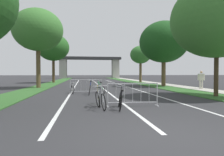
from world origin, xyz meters
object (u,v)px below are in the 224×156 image
tree_left_cypress_far (53,48)px  bicycle_white_2 (72,89)px  tree_right_oak_near (141,55)px  bicycle_yellow_5 (99,98)px  crowd_barrier_nearest (133,95)px  tree_right_maple_mid (217,19)px  bicycle_black_4 (120,100)px  bicycle_silver_0 (100,99)px  crowd_barrier_second (86,87)px  tree_left_pine_near (38,30)px  bicycle_green_3 (101,88)px  bicycle_blue_1 (90,89)px  pedestrian_strolling (201,78)px  tree_right_oak_mid (164,42)px

tree_left_cypress_far → bicycle_white_2: (3.75, -16.80, -5.08)m
tree_right_oak_near → bicycle_yellow_5: tree_right_oak_near is taller
tree_left_cypress_far → bicycle_yellow_5: (5.26, -22.47, -5.07)m
crowd_barrier_nearest → bicycle_yellow_5: crowd_barrier_nearest is taller
tree_right_maple_mid → bicycle_black_4: bearing=-153.9°
tree_right_oak_near → bicycle_silver_0: size_ratio=3.43×
tree_left_cypress_far → bicycle_silver_0: bearing=-77.3°
crowd_barrier_second → tree_right_maple_mid: bearing=-20.9°
tree_right_oak_near → crowd_barrier_nearest: tree_right_oak_near is taller
tree_left_pine_near → bicycle_silver_0: bearing=-67.4°
tree_left_cypress_far → crowd_barrier_second: bearing=-74.5°
bicycle_white_2 → bicycle_green_3: size_ratio=1.00×
tree_left_pine_near → crowd_barrier_second: tree_left_pine_near is taller
tree_left_cypress_far → bicycle_black_4: bearing=-75.6°
crowd_barrier_nearest → bicycle_green_3: 6.25m
tree_right_maple_mid → bicycle_yellow_5: size_ratio=4.29×
tree_left_pine_near → bicycle_white_2: bearing=-57.8°
crowd_barrier_nearest → bicycle_blue_1: crowd_barrier_nearest is taller
bicycle_white_2 → bicycle_black_4: bearing=99.5°
bicycle_white_2 → tree_right_oak_near: bearing=-131.6°
bicycle_blue_1 → bicycle_green_3: size_ratio=1.04×
tree_right_maple_mid → crowd_barrier_second: bearing=159.1°
bicycle_black_4 → bicycle_silver_0: bearing=174.3°
tree_right_maple_mid → bicycle_green_3: tree_right_maple_mid is taller
crowd_barrier_nearest → bicycle_green_3: crowd_barrier_nearest is taller
tree_left_pine_near → bicycle_blue_1: 9.80m
bicycle_silver_0 → bicycle_green_3: (0.62, 6.54, -0.04)m
tree_left_cypress_far → pedestrian_strolling: 21.75m
bicycle_white_2 → bicycle_green_3: 2.12m
bicycle_blue_1 → pedestrian_strolling: (10.09, 2.66, 0.65)m
tree_left_pine_near → bicycle_yellow_5: (5.12, -11.40, -5.37)m
bicycle_green_3 → bicycle_white_2: bearing=168.6°
pedestrian_strolling → bicycle_white_2: bearing=25.8°
bicycle_black_4 → bicycle_yellow_5: bicycle_black_4 is taller
tree_left_pine_near → bicycle_silver_0: size_ratio=4.62×
tree_right_oak_mid → crowd_barrier_nearest: size_ratio=3.15×
tree_right_oak_mid → crowd_barrier_nearest: bearing=-118.1°
tree_left_pine_near → bicycle_black_4: size_ratio=4.71×
tree_right_oak_near → bicycle_black_4: size_ratio=3.50×
bicycle_blue_1 → bicycle_white_2: bicycle_blue_1 is taller
pedestrian_strolling → bicycle_green_3: bearing=27.7°
tree_left_cypress_far → bicycle_silver_0: tree_left_cypress_far is taller
tree_right_maple_mid → bicycle_yellow_5: tree_right_maple_mid is taller
bicycle_silver_0 → bicycle_white_2: bicycle_silver_0 is taller
tree_left_cypress_far → bicycle_blue_1: (4.99, -17.70, -5.04)m
crowd_barrier_second → bicycle_yellow_5: (0.51, -5.30, -0.16)m
tree_right_oak_mid → tree_right_oak_near: tree_right_oak_mid is taller
bicycle_black_4 → bicycle_white_2: bearing=117.1°
bicycle_white_2 → pedestrian_strolling: (11.33, 1.77, 0.69)m
tree_left_pine_near → tree_left_cypress_far: (-0.14, 11.06, -0.30)m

